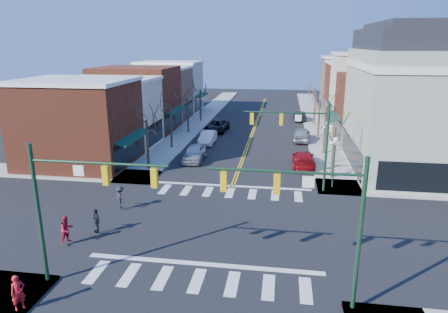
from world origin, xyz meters
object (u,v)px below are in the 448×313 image
at_px(car_left_far, 217,126).
at_px(pedestrian_red_b, 67,229).
at_px(car_right_far, 299,116).
at_px(lamppost_midblock, 327,136).
at_px(car_left_mid, 208,137).
at_px(pedestrian_dark_a, 96,221).
at_px(pedestrian_dark_b, 120,197).
at_px(victorian_corner, 425,100).
at_px(pedestrian_red_a, 18,292).
at_px(car_left_near, 194,153).
at_px(car_right_mid, 302,134).
at_px(lamppost_corner, 335,154).
at_px(car_right_near, 303,159).

relative_size(car_left_far, pedestrian_red_b, 3.27).
bearing_deg(pedestrian_red_b, car_left_far, 20.24).
relative_size(car_right_far, pedestrian_red_b, 2.63).
height_order(lamppost_midblock, car_left_mid, lamppost_midblock).
height_order(pedestrian_dark_a, pedestrian_dark_b, pedestrian_dark_b).
bearing_deg(car_left_mid, pedestrian_dark_a, -95.94).
relative_size(victorian_corner, pedestrian_red_a, 8.63).
relative_size(lamppost_midblock, pedestrian_dark_b, 2.64).
bearing_deg(pedestrian_dark_b, car_left_mid, -53.23).
xyz_separation_m(lamppost_midblock, car_left_near, (-13.00, -0.38, -2.13)).
distance_m(lamppost_midblock, car_right_mid, 10.17).
bearing_deg(car_right_mid, car_left_far, -14.68).
relative_size(victorian_corner, lamppost_midblock, 3.29).
relative_size(lamppost_corner, car_right_far, 0.97).
xyz_separation_m(lamppost_corner, lamppost_midblock, (0.00, 6.50, 0.00)).
distance_m(car_left_near, pedestrian_red_a, 24.46).
bearing_deg(car_right_near, car_right_mid, -91.50).
height_order(car_right_near, pedestrian_dark_a, pedestrian_dark_a).
height_order(car_left_near, pedestrian_dark_a, pedestrian_dark_a).
distance_m(car_right_far, pedestrian_red_b, 44.26).
height_order(car_left_mid, car_right_near, car_right_near).
height_order(car_left_near, car_right_far, car_left_near).
distance_m(car_left_near, pedestrian_dark_b, 13.16).
xyz_separation_m(car_left_far, pedestrian_red_b, (-3.57, -32.17, 0.23)).
relative_size(lamppost_corner, pedestrian_red_b, 2.55).
bearing_deg(pedestrian_dark_b, victorian_corner, -107.88).
height_order(car_left_mid, pedestrian_red_a, pedestrian_red_a).
relative_size(car_left_far, pedestrian_dark_b, 3.37).
bearing_deg(car_left_near, car_left_mid, 87.81).
distance_m(car_right_far, pedestrian_dark_b, 38.83).
bearing_deg(victorian_corner, car_left_far, 146.71).
bearing_deg(car_right_near, pedestrian_dark_b, 43.02).
xyz_separation_m(pedestrian_red_b, pedestrian_dark_a, (1.07, 1.58, -0.08)).
distance_m(lamppost_corner, car_right_near, 6.61).
bearing_deg(pedestrian_red_a, lamppost_corner, -3.32).
xyz_separation_m(victorian_corner, pedestrian_dark_b, (-23.80, -12.79, -5.69)).
bearing_deg(car_right_near, car_left_near, -1.77).
height_order(car_left_far, pedestrian_dark_a, pedestrian_dark_a).
bearing_deg(victorian_corner, lamppost_midblock, 176.55).
bearing_deg(car_left_far, car_right_mid, -14.74).
bearing_deg(car_right_far, car_left_far, 35.48).
distance_m(car_left_mid, pedestrian_red_a, 31.64).
distance_m(lamppost_corner, lamppost_midblock, 6.50).
bearing_deg(car_left_mid, car_right_far, 55.37).
height_order(car_right_near, pedestrian_dark_b, pedestrian_dark_b).
relative_size(lamppost_midblock, pedestrian_red_a, 2.62).
xyz_separation_m(lamppost_midblock, car_right_mid, (-1.91, 9.76, -2.13)).
bearing_deg(victorian_corner, pedestrian_red_a, -134.51).
relative_size(victorian_corner, car_right_mid, 2.92).
height_order(victorian_corner, lamppost_midblock, victorian_corner).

